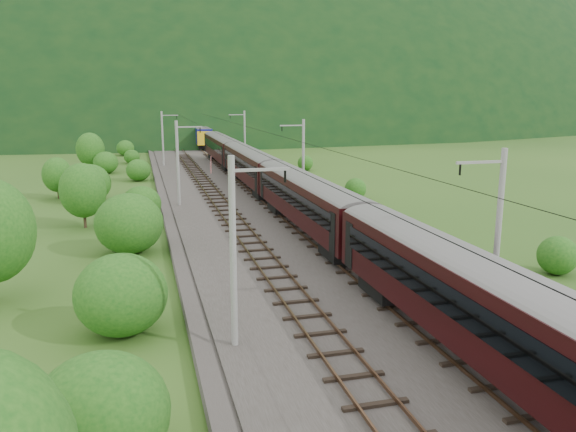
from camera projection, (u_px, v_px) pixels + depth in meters
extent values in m
plane|color=#254A17|center=(371.00, 335.00, 25.35)|extent=(600.00, 600.00, 0.00)
cube|color=#38332D|center=(307.00, 268.00, 34.76)|extent=(14.00, 220.00, 0.30)
cube|color=brown|center=(258.00, 266.00, 33.91)|extent=(0.08, 220.00, 0.15)
cube|color=brown|center=(281.00, 264.00, 34.27)|extent=(0.08, 220.00, 0.15)
cube|color=black|center=(269.00, 267.00, 34.12)|extent=(2.40, 220.00, 0.12)
cube|color=brown|center=(333.00, 260.00, 35.11)|extent=(0.08, 220.00, 0.15)
cube|color=brown|center=(354.00, 259.00, 35.47)|extent=(0.08, 220.00, 0.15)
cube|color=black|center=(344.00, 262.00, 35.32)|extent=(2.40, 220.00, 0.12)
cylinder|color=gray|center=(233.00, 253.00, 22.89)|extent=(0.28, 0.28, 8.00)
cube|color=gray|center=(261.00, 170.00, 22.47)|extent=(2.40, 0.12, 0.12)
cylinder|color=black|center=(285.00, 176.00, 22.78)|extent=(0.10, 0.10, 0.50)
cylinder|color=gray|center=(178.00, 163.00, 53.12)|extent=(0.28, 0.28, 8.00)
cube|color=gray|center=(189.00, 127.00, 52.70)|extent=(2.40, 0.12, 0.12)
cylinder|color=black|center=(200.00, 130.00, 53.02)|extent=(0.10, 0.10, 0.50)
cylinder|color=gray|center=(163.00, 139.00, 83.35)|extent=(0.28, 0.28, 8.00)
cube|color=gray|center=(170.00, 115.00, 82.94)|extent=(2.40, 0.12, 0.12)
cylinder|color=black|center=(177.00, 117.00, 83.25)|extent=(0.10, 0.10, 0.50)
cylinder|color=gray|center=(156.00, 127.00, 113.58)|extent=(0.28, 0.28, 8.00)
cube|color=gray|center=(161.00, 110.00, 113.17)|extent=(2.40, 0.12, 0.12)
cylinder|color=black|center=(166.00, 111.00, 113.48)|extent=(0.10, 0.10, 0.50)
cylinder|color=gray|center=(151.00, 120.00, 143.82)|extent=(0.28, 0.28, 8.00)
cube|color=gray|center=(156.00, 107.00, 143.40)|extent=(2.40, 0.12, 0.12)
cylinder|color=black|center=(160.00, 108.00, 143.71)|extent=(0.10, 0.10, 0.50)
cylinder|color=gray|center=(498.00, 234.00, 26.00)|extent=(0.28, 0.28, 8.00)
cube|color=gray|center=(480.00, 162.00, 24.98)|extent=(2.40, 0.12, 0.12)
cylinder|color=black|center=(460.00, 170.00, 24.79)|extent=(0.10, 0.10, 0.50)
cylinder|color=gray|center=(303.00, 160.00, 56.23)|extent=(0.28, 0.28, 8.00)
cube|color=gray|center=(292.00, 125.00, 55.21)|extent=(2.40, 0.12, 0.12)
cylinder|color=black|center=(282.00, 129.00, 55.02)|extent=(0.10, 0.10, 0.50)
cylinder|color=gray|center=(245.00, 137.00, 86.46)|extent=(0.28, 0.28, 8.00)
cube|color=gray|center=(237.00, 115.00, 85.44)|extent=(2.40, 0.12, 0.12)
cylinder|color=black|center=(230.00, 117.00, 85.26)|extent=(0.10, 0.10, 0.50)
cylinder|color=gray|center=(217.00, 126.00, 116.69)|extent=(0.28, 0.28, 8.00)
cube|color=gray|center=(210.00, 110.00, 115.68)|extent=(2.40, 0.12, 0.12)
cylinder|color=black|center=(206.00, 111.00, 115.49)|extent=(0.10, 0.10, 0.50)
cylinder|color=gray|center=(200.00, 120.00, 146.93)|extent=(0.28, 0.28, 8.00)
cube|color=gray|center=(195.00, 107.00, 145.91)|extent=(2.40, 0.12, 0.12)
cylinder|color=black|center=(191.00, 108.00, 145.72)|extent=(0.10, 0.10, 0.50)
cylinder|color=black|center=(269.00, 157.00, 32.70)|extent=(0.03, 198.00, 0.03)
cylinder|color=black|center=(346.00, 155.00, 33.90)|extent=(0.03, 198.00, 0.03)
ellipsoid|color=black|center=(158.00, 118.00, 270.99)|extent=(504.00, 360.00, 244.00)
cube|color=black|center=(475.00, 302.00, 21.38)|extent=(2.83, 21.50, 2.93)
cylinder|color=slate|center=(478.00, 269.00, 21.10)|extent=(2.83, 21.40, 2.83)
cube|color=black|center=(442.00, 296.00, 20.94)|extent=(0.05, 18.92, 1.12)
cube|color=black|center=(509.00, 290.00, 21.66)|extent=(0.05, 18.92, 1.12)
cube|color=black|center=(389.00, 286.00, 28.89)|extent=(2.15, 3.13, 0.88)
cube|color=black|center=(308.00, 200.00, 42.23)|extent=(2.83, 21.50, 2.93)
cylinder|color=slate|center=(308.00, 182.00, 41.95)|extent=(2.83, 21.40, 2.83)
cube|color=black|center=(289.00, 196.00, 41.79)|extent=(0.05, 18.92, 1.12)
cube|color=black|center=(326.00, 194.00, 42.51)|extent=(0.05, 18.92, 1.12)
cube|color=black|center=(342.00, 250.00, 35.52)|extent=(2.15, 3.13, 0.88)
cube|color=black|center=(283.00, 206.00, 49.74)|extent=(2.15, 3.13, 0.88)
cube|color=black|center=(251.00, 165.00, 63.08)|extent=(2.83, 21.50, 2.93)
cylinder|color=slate|center=(251.00, 153.00, 62.80)|extent=(2.83, 21.40, 2.83)
cube|color=black|center=(238.00, 162.00, 62.64)|extent=(0.05, 18.92, 1.12)
cube|color=black|center=(263.00, 162.00, 63.36)|extent=(0.05, 18.92, 1.12)
cube|color=black|center=(266.00, 193.00, 56.37)|extent=(2.15, 3.13, 0.88)
cube|color=black|center=(240.00, 173.00, 70.59)|extent=(2.15, 3.13, 0.88)
cube|color=black|center=(222.00, 148.00, 83.93)|extent=(2.83, 21.50, 2.93)
cylinder|color=slate|center=(222.00, 139.00, 83.65)|extent=(2.83, 21.40, 2.83)
cube|color=black|center=(213.00, 146.00, 83.49)|extent=(0.05, 18.92, 1.12)
cube|color=black|center=(232.00, 145.00, 84.22)|extent=(0.05, 18.92, 1.12)
cube|color=black|center=(231.00, 166.00, 77.22)|extent=(2.15, 3.13, 0.88)
cube|color=black|center=(216.00, 155.00, 91.44)|extent=(2.15, 3.13, 0.88)
cube|color=navy|center=(200.00, 134.00, 113.09)|extent=(2.83, 17.59, 2.93)
cylinder|color=slate|center=(200.00, 128.00, 112.81)|extent=(2.83, 17.51, 2.83)
cube|color=black|center=(193.00, 132.00, 112.66)|extent=(0.05, 15.48, 1.12)
cube|color=black|center=(207.00, 132.00, 113.38)|extent=(0.05, 15.48, 1.12)
cube|color=black|center=(204.00, 146.00, 107.68)|extent=(2.15, 3.13, 0.88)
cube|color=black|center=(197.00, 141.00, 119.31)|extent=(2.15, 3.13, 0.88)
cube|color=gold|center=(196.00, 132.00, 121.25)|extent=(2.89, 0.50, 2.64)
cube|color=gold|center=(205.00, 138.00, 105.01)|extent=(2.89, 0.50, 2.64)
cube|color=black|center=(198.00, 123.00, 115.50)|extent=(0.08, 1.60, 0.88)
cylinder|color=red|center=(211.00, 168.00, 75.35)|extent=(0.17, 0.17, 1.58)
cylinder|color=red|center=(211.00, 160.00, 84.70)|extent=(0.14, 0.14, 1.31)
cylinder|color=black|center=(177.00, 159.00, 84.26)|extent=(0.12, 0.12, 1.71)
sphere|color=red|center=(177.00, 153.00, 84.08)|extent=(0.21, 0.21, 0.21)
ellipsoid|color=#1A5316|center=(101.00, 415.00, 15.90)|extent=(3.91, 3.91, 3.52)
ellipsoid|color=#1A5316|center=(121.00, 295.00, 25.15)|extent=(4.15, 4.15, 3.74)
ellipsoid|color=#1A5316|center=(129.00, 224.00, 38.15)|extent=(4.61, 4.61, 4.15)
ellipsoid|color=#1A5316|center=(141.00, 204.00, 48.02)|extent=(3.38, 3.38, 3.04)
ellipsoid|color=#1A5316|center=(89.00, 183.00, 56.42)|extent=(4.31, 4.31, 3.88)
ellipsoid|color=#1A5316|center=(138.00, 170.00, 70.63)|extent=(3.06, 3.06, 2.76)
ellipsoid|color=#1A5316|center=(106.00, 163.00, 77.30)|extent=(3.38, 3.38, 3.04)
ellipsoid|color=#1A5316|center=(132.00, 157.00, 88.45)|extent=(2.47, 2.47, 2.22)
ellipsoid|color=#1A5316|center=(125.00, 148.00, 100.01)|extent=(3.08, 3.08, 2.77)
ellipsoid|color=#1A5316|center=(108.00, 145.00, 108.71)|extent=(2.49, 2.49, 2.24)
cylinder|color=black|center=(84.00, 210.00, 45.64)|extent=(0.24, 0.24, 2.88)
ellipsoid|color=#1A5316|center=(83.00, 190.00, 45.29)|extent=(3.70, 3.70, 4.44)
cylinder|color=black|center=(58.00, 187.00, 58.62)|extent=(0.24, 0.24, 2.36)
ellipsoid|color=#1A5316|center=(57.00, 175.00, 58.34)|extent=(3.03, 3.03, 3.63)
cylinder|color=black|center=(91.00, 162.00, 78.42)|extent=(0.24, 0.24, 3.01)
ellipsoid|color=#1A5316|center=(90.00, 149.00, 78.06)|extent=(3.88, 3.88, 4.65)
ellipsoid|color=#1A5316|center=(557.00, 257.00, 33.77)|extent=(2.36, 2.36, 2.13)
ellipsoid|color=#1A5316|center=(355.00, 190.00, 58.13)|extent=(2.24, 2.24, 2.01)
ellipsoid|color=#1A5316|center=(305.00, 164.00, 80.32)|extent=(2.21, 2.21, 1.99)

